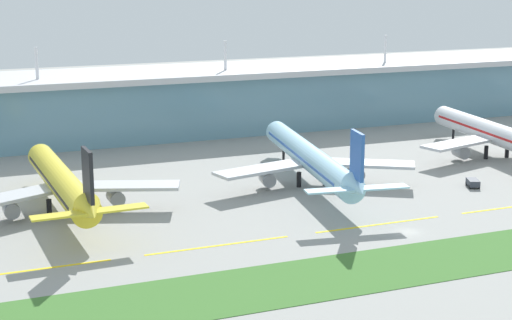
# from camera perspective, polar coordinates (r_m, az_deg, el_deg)

# --- Properties ---
(ground_plane) EXTENTS (600.00, 600.00, 0.00)m
(ground_plane) POSITION_cam_1_polar(r_m,az_deg,el_deg) (160.93, 10.68, -5.00)
(ground_plane) COLOR gray
(terminal_building) EXTENTS (288.00, 34.00, 28.59)m
(terminal_building) POSITION_cam_1_polar(r_m,az_deg,el_deg) (255.93, -2.57, 4.34)
(terminal_building) COLOR #6693A8
(terminal_building) RESTS_ON ground
(airliner_near_middle) EXTENTS (48.77, 61.41, 18.90)m
(airliner_near_middle) POSITION_cam_1_polar(r_m,az_deg,el_deg) (173.56, -13.46, -1.57)
(airliner_near_middle) COLOR yellow
(airliner_near_middle) RESTS_ON ground
(airliner_center) EXTENTS (48.20, 72.05, 18.90)m
(airliner_center) POSITION_cam_1_polar(r_m,az_deg,el_deg) (191.04, 3.85, 0.14)
(airliner_center) COLOR #9ED1EA
(airliner_center) RESTS_ON ground
(airliner_far_middle) EXTENTS (48.52, 64.91, 18.90)m
(airliner_far_middle) POSITION_cam_1_polar(r_m,az_deg,el_deg) (228.00, 16.44, 1.78)
(airliner_far_middle) COLOR white
(airliner_far_middle) RESTS_ON ground
(taxiway_stripe_west) EXTENTS (28.00, 0.70, 0.04)m
(taxiway_stripe_west) POSITION_cam_1_polar(r_m,az_deg,el_deg) (144.00, -15.66, -7.49)
(taxiway_stripe_west) COLOR yellow
(taxiway_stripe_west) RESTS_ON ground
(taxiway_stripe_mid_west) EXTENTS (28.00, 0.70, 0.04)m
(taxiway_stripe_mid_west) POSITION_cam_1_polar(r_m,az_deg,el_deg) (150.80, -2.67, -6.03)
(taxiway_stripe_mid_west) COLOR yellow
(taxiway_stripe_mid_west) RESTS_ON ground
(taxiway_stripe_centre) EXTENTS (28.00, 0.70, 0.04)m
(taxiway_stripe_centre) POSITION_cam_1_polar(r_m,az_deg,el_deg) (164.49, 8.62, -4.50)
(taxiway_stripe_centre) COLOR yellow
(taxiway_stripe_centre) RESTS_ON ground
(grass_verge) EXTENTS (300.00, 18.00, 0.10)m
(grass_verge) POSITION_cam_1_polar(r_m,az_deg,el_deg) (149.05, 13.83, -6.64)
(grass_verge) COLOR #3D702D
(grass_verge) RESTS_ON ground
(pushback_tug) EXTENTS (3.91, 4.98, 1.85)m
(pushback_tug) POSITION_cam_1_polar(r_m,az_deg,el_deg) (196.41, 15.00, -1.54)
(pushback_tug) COLOR #333842
(pushback_tug) RESTS_ON ground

